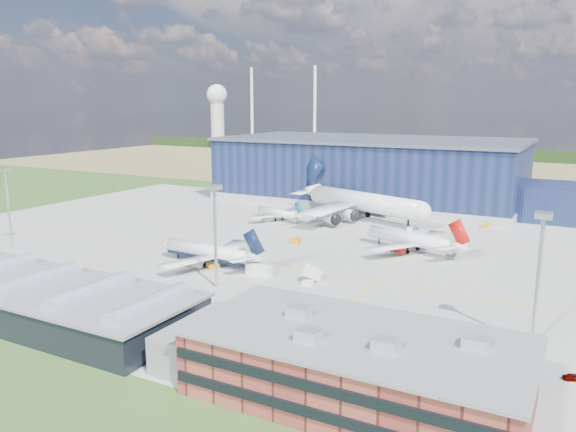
# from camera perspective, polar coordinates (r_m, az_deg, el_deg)

# --- Properties ---
(ground) EXTENTS (600.00, 600.00, 0.00)m
(ground) POSITION_cam_1_polar(r_m,az_deg,el_deg) (156.25, -3.85, -3.56)
(ground) COLOR #2B4C1C
(ground) RESTS_ON ground
(apron) EXTENTS (220.00, 160.00, 0.08)m
(apron) POSITION_cam_1_polar(r_m,az_deg,el_deg) (164.51, -1.99, -2.77)
(apron) COLOR gray
(apron) RESTS_ON ground
(farmland) EXTENTS (600.00, 220.00, 0.01)m
(farmland) POSITION_cam_1_polar(r_m,az_deg,el_deg) (359.09, 15.23, 4.55)
(farmland) COLOR #917F4E
(farmland) RESTS_ON ground
(treeline) EXTENTS (600.00, 8.00, 8.00)m
(treeline) POSITION_cam_1_polar(r_m,az_deg,el_deg) (436.63, 17.71, 6.09)
(treeline) COLOR black
(treeline) RESTS_ON ground
(horizon_dressing) EXTENTS (440.20, 18.00, 70.00)m
(horizon_dressing) POSITION_cam_1_polar(r_m,az_deg,el_deg) (502.10, -4.53, 10.66)
(horizon_dressing) COLOR white
(horizon_dressing) RESTS_ON ground
(hangar) EXTENTS (145.00, 62.00, 26.10)m
(hangar) POSITION_cam_1_polar(r_m,az_deg,el_deg) (237.37, 9.01, 4.32)
(hangar) COLOR #101D37
(hangar) RESTS_ON ground
(ops_building) EXTENTS (46.00, 23.00, 10.90)m
(ops_building) POSITION_cam_1_polar(r_m,az_deg,el_deg) (80.52, 6.96, -14.81)
(ops_building) COLOR maroon
(ops_building) RESTS_ON ground
(glass_concourse) EXTENTS (78.00, 23.00, 8.60)m
(glass_concourse) POSITION_cam_1_polar(r_m,az_deg,el_deg) (116.22, -22.82, -7.87)
(glass_concourse) COLOR black
(glass_concourse) RESTS_ON ground
(light_mast_west) EXTENTS (2.60, 2.60, 23.00)m
(light_mast_west) POSITION_cam_1_polar(r_m,az_deg,el_deg) (173.06, -26.62, 1.93)
(light_mast_west) COLOR #BABDC2
(light_mast_west) RESTS_ON ground
(light_mast_center) EXTENTS (2.60, 2.60, 23.00)m
(light_mast_center) POSITION_cam_1_polar(r_m,az_deg,el_deg) (123.05, -7.43, -0.34)
(light_mast_center) COLOR #BABDC2
(light_mast_center) RESTS_ON ground
(light_mast_east) EXTENTS (2.60, 2.60, 23.00)m
(light_mast_east) POSITION_cam_1_polar(r_m,az_deg,el_deg) (100.83, 24.23, -3.88)
(light_mast_east) COLOR #BABDC2
(light_mast_east) RESTS_ON ground
(airliner_navy) EXTENTS (34.88, 34.22, 10.69)m
(airliner_navy) POSITION_cam_1_polar(r_m,az_deg,el_deg) (143.15, -8.17, -2.84)
(airliner_navy) COLOR white
(airliner_navy) RESTS_ON ground
(airliner_red) EXTENTS (42.68, 42.22, 11.03)m
(airliner_red) POSITION_cam_1_polar(r_m,az_deg,el_deg) (157.79, 12.31, -1.59)
(airliner_red) COLOR white
(airliner_red) RESTS_ON ground
(airliner_widebody) EXTENTS (77.89, 77.11, 19.86)m
(airliner_widebody) POSITION_cam_1_polar(r_m,az_deg,el_deg) (197.25, 7.78, 2.44)
(airliner_widebody) COLOR white
(airliner_widebody) RESTS_ON ground
(airliner_regional) EXTENTS (31.43, 31.10, 8.09)m
(airliner_regional) POSITION_cam_1_polar(r_m,az_deg,el_deg) (195.78, -1.05, 0.73)
(airliner_regional) COLOR white
(airliner_regional) RESTS_ON ground
(gse_tug_a) EXTENTS (2.90, 4.00, 1.51)m
(gse_tug_a) POSITION_cam_1_polar(r_m,az_deg,el_deg) (164.15, 0.81, -2.53)
(gse_tug_a) COLOR orange
(gse_tug_a) RESTS_ON ground
(gse_tug_b) EXTENTS (3.18, 3.54, 1.28)m
(gse_tug_b) POSITION_cam_1_polar(r_m,az_deg,el_deg) (141.03, -7.65, -5.02)
(gse_tug_b) COLOR orange
(gse_tug_b) RESTS_ON ground
(gse_van_a) EXTENTS (6.04, 2.96, 2.57)m
(gse_van_a) POSITION_cam_1_polar(r_m,az_deg,el_deg) (133.77, -2.96, -5.56)
(gse_van_a) COLOR white
(gse_van_a) RESTS_ON ground
(gse_cart_a) EXTENTS (2.14, 2.92, 1.18)m
(gse_cart_a) POSITION_cam_1_polar(r_m,az_deg,el_deg) (184.73, 12.30, -1.27)
(gse_cart_a) COLOR white
(gse_cart_a) RESTS_ON ground
(gse_tug_c) EXTENTS (2.60, 3.66, 1.48)m
(gse_tug_c) POSITION_cam_1_polar(r_m,az_deg,el_deg) (195.72, 19.40, -0.91)
(gse_tug_c) COLOR orange
(gse_tug_c) RESTS_ON ground
(gse_cart_b) EXTENTS (3.48, 2.69, 1.34)m
(gse_cart_b) POSITION_cam_1_polar(r_m,az_deg,el_deg) (194.23, -2.28, -0.38)
(gse_cart_b) COLOR white
(gse_cart_b) RESTS_ON ground
(gse_van_c) EXTENTS (5.10, 2.51, 2.43)m
(gse_van_c) POSITION_cam_1_polar(r_m,az_deg,el_deg) (95.44, 7.32, -12.84)
(gse_van_c) COLOR white
(gse_van_c) RESTS_ON ground
(airstair) EXTENTS (3.32, 4.75, 2.82)m
(airstair) POSITION_cam_1_polar(r_m,az_deg,el_deg) (128.97, 2.49, -6.14)
(airstair) COLOR white
(airstair) RESTS_ON ground
(car_a) EXTENTS (3.38, 2.25, 1.07)m
(car_a) POSITION_cam_1_polar(r_m,az_deg,el_deg) (95.93, 27.08, -14.39)
(car_a) COLOR #99999E
(car_a) RESTS_ON ground
(car_b) EXTENTS (4.21, 2.60, 1.31)m
(car_b) POSITION_cam_1_polar(r_m,az_deg,el_deg) (122.49, -17.45, -8.01)
(car_b) COLOR #99999E
(car_b) RESTS_ON ground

